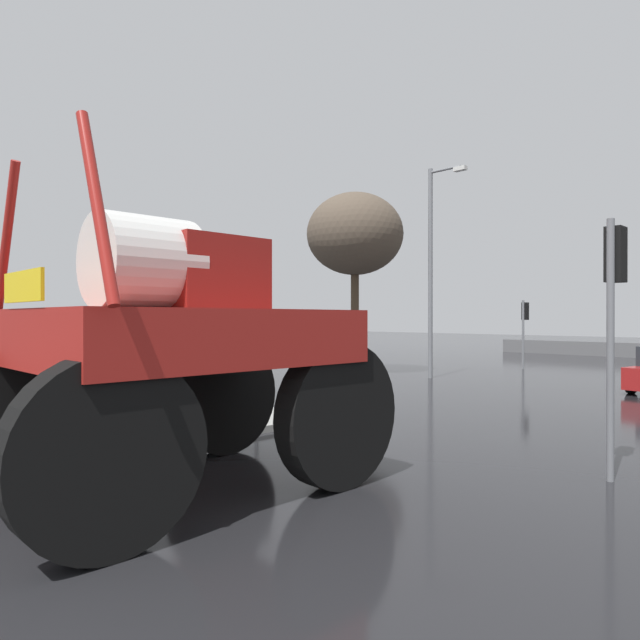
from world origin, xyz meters
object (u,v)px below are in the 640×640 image
oversize_sprayer (180,351)px  streetlight_far_left (433,263)px  traffic_signal_far_left (525,319)px  traffic_signal_near_right (614,290)px  bare_tree_left (355,235)px  traffic_signal_near_left (261,314)px

oversize_sprayer → streetlight_far_left: 16.31m
oversize_sprayer → traffic_signal_far_left: 22.35m
traffic_signal_far_left → streetlight_far_left: (-0.66, -6.76, 2.28)m
traffic_signal_far_left → traffic_signal_near_right: bearing=-60.9°
streetlight_far_left → bare_tree_left: 3.63m
traffic_signal_near_left → streetlight_far_left: 10.32m
streetlight_far_left → traffic_signal_near_right: bearing=-45.0°
streetlight_far_left → traffic_signal_near_left: bearing=-81.7°
traffic_signal_far_left → bare_tree_left: 9.53m
traffic_signal_near_left → traffic_signal_near_right: traffic_signal_near_right is taller
traffic_signal_far_left → streetlight_far_left: size_ratio=0.39×
traffic_signal_near_left → oversize_sprayer: bearing=-48.3°
bare_tree_left → traffic_signal_far_left: bearing=64.3°
traffic_signal_far_left → streetlight_far_left: streetlight_far_left is taller
traffic_signal_near_left → traffic_signal_near_right: (8.51, -0.01, 0.33)m
oversize_sprayer → bare_tree_left: bare_tree_left is taller
traffic_signal_near_left → traffic_signal_near_right: size_ratio=0.89×
traffic_signal_near_right → oversize_sprayer: bearing=-129.4°
traffic_signal_near_right → bare_tree_left: size_ratio=0.50×
oversize_sprayer → traffic_signal_near_left: 6.69m
oversize_sprayer → traffic_signal_far_left: bearing=13.9°
oversize_sprayer → bare_tree_left: (-9.06, 13.78, 4.04)m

